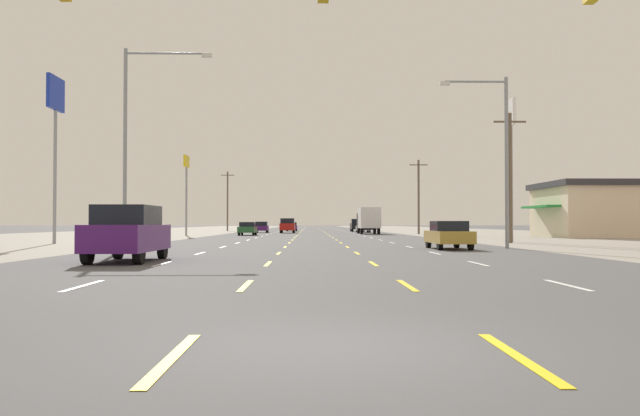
# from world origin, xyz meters

# --- Properties ---
(ground_plane) EXTENTS (572.00, 572.00, 0.00)m
(ground_plane) POSITION_xyz_m (0.00, 66.00, 0.00)
(ground_plane) COLOR #4C4C4F
(lot_apron_left) EXTENTS (28.00, 440.00, 0.01)m
(lot_apron_left) POSITION_xyz_m (-24.75, 66.00, 0.00)
(lot_apron_left) COLOR gray
(lot_apron_left) RESTS_ON ground
(lot_apron_right) EXTENTS (28.00, 440.00, 0.01)m
(lot_apron_right) POSITION_xyz_m (24.75, 66.00, 0.00)
(lot_apron_right) COLOR gray
(lot_apron_right) RESTS_ON ground
(lane_markings) EXTENTS (10.64, 227.60, 0.01)m
(lane_markings) POSITION_xyz_m (0.00, 104.50, 0.01)
(lane_markings) COLOR white
(lane_markings) RESTS_ON ground
(signal_span_wire) EXTENTS (25.46, 0.53, 9.53)m
(signal_span_wire) POSITION_xyz_m (0.02, 10.65, 5.46)
(signal_span_wire) COLOR brown
(signal_span_wire) RESTS_ON ground
(suv_far_left_nearest) EXTENTS (1.98, 4.90, 1.98)m
(suv_far_left_nearest) POSITION_xyz_m (-6.79, 15.93, 1.03)
(suv_far_left_nearest) COLOR #4C196B
(suv_far_left_nearest) RESTS_ON ground
(sedan_far_right_near) EXTENTS (1.80, 4.50, 1.46)m
(sedan_far_right_near) POSITION_xyz_m (6.88, 26.68, 0.76)
(sedan_far_right_near) COLOR #B28C33
(sedan_far_right_near) RESTS_ON ground
(sedan_far_left_mid) EXTENTS (1.80, 4.50, 1.46)m
(sedan_far_left_mid) POSITION_xyz_m (-7.20, 64.35, 0.76)
(sedan_far_left_mid) COLOR #235B2D
(sedan_far_left_mid) RESTS_ON ground
(box_truck_far_right_midfar) EXTENTS (2.40, 7.20, 3.23)m
(box_truck_far_right_midfar) POSITION_xyz_m (6.89, 73.05, 1.84)
(box_truck_far_right_midfar) COLOR black
(box_truck_far_right_midfar) RESTS_ON ground
(suv_inner_left_far) EXTENTS (1.98, 4.90, 1.98)m
(suv_inner_left_far) POSITION_xyz_m (-3.38, 80.96, 1.03)
(suv_inner_left_far) COLOR red
(suv_inner_left_far) RESTS_ON ground
(hatchback_far_left_farther) EXTENTS (1.72, 3.90, 1.54)m
(hatchback_far_left_farther) POSITION_xyz_m (-7.07, 83.76, 0.78)
(hatchback_far_left_farther) COLOR #4C196B
(hatchback_far_left_farther) RESTS_ON ground
(sedan_far_right_farthest) EXTENTS (1.80, 4.50, 1.46)m
(sedan_far_right_farthest) POSITION_xyz_m (7.17, 84.34, 0.76)
(sedan_far_right_farthest) COLOR silver
(sedan_far_right_farthest) RESTS_ON ground
(suv_far_right_distant_a) EXTENTS (1.98, 4.90, 1.98)m
(suv_far_right_distant_a) POSITION_xyz_m (7.04, 94.42, 1.03)
(suv_far_right_distant_a) COLOR black
(suv_far_right_distant_a) RESTS_ON ground
(sedan_inner_left_distant_b) EXTENTS (1.80, 4.50, 1.46)m
(sedan_inner_left_distant_b) POSITION_xyz_m (-3.38, 101.44, 0.76)
(sedan_inner_left_distant_b) COLOR #4C196B
(sedan_inner_left_distant_b) RESTS_ON ground
(storefront_right_row_1) EXTENTS (9.85, 10.66, 5.27)m
(storefront_right_row_1) POSITION_xyz_m (26.47, 54.81, 2.67)
(storefront_right_row_1) COLOR beige
(storefront_right_row_1) RESTS_ON ground
(pole_sign_left_row_1) EXTENTS (0.24, 2.56, 11.00)m
(pole_sign_left_row_1) POSITION_xyz_m (-17.11, 35.74, 8.58)
(pole_sign_left_row_1) COLOR gray
(pole_sign_left_row_1) RESTS_ON ground
(pole_sign_left_row_2) EXTENTS (0.24, 2.26, 8.69)m
(pole_sign_left_row_2) POSITION_xyz_m (-13.77, 63.55, 6.56)
(pole_sign_left_row_2) COLOR gray
(pole_sign_left_row_2) RESTS_ON ground
(pole_sign_right_row_1) EXTENTS (0.24, 1.67, 10.27)m
(pole_sign_right_row_1) POSITION_xyz_m (14.10, 39.23, 7.53)
(pole_sign_right_row_1) COLOR gray
(pole_sign_right_row_1) RESTS_ON ground
(streetlight_left_row_0) EXTENTS (4.66, 0.26, 10.63)m
(streetlight_left_row_0) POSITION_xyz_m (-9.69, 27.35, 6.16)
(streetlight_left_row_0) COLOR gray
(streetlight_left_row_0) RESTS_ON ground
(streetlight_right_row_0) EXTENTS (3.66, 0.26, 9.17)m
(streetlight_right_row_0) POSITION_xyz_m (9.79, 27.35, 5.29)
(streetlight_right_row_0) COLOR gray
(streetlight_right_row_0) RESTS_ON ground
(utility_pole_right_row_0) EXTENTS (2.20, 0.26, 8.85)m
(utility_pole_right_row_0) POSITION_xyz_m (13.24, 36.71, 4.62)
(utility_pole_right_row_0) COLOR brown
(utility_pole_right_row_0) RESTS_ON ground
(utility_pole_right_row_1) EXTENTS (2.20, 0.26, 9.01)m
(utility_pole_right_row_1) POSITION_xyz_m (12.84, 71.42, 4.70)
(utility_pole_right_row_1) COLOR brown
(utility_pole_right_row_1) RESTS_ON ground
(utility_pole_left_row_2) EXTENTS (2.20, 0.26, 10.04)m
(utility_pole_left_row_2) POSITION_xyz_m (-14.28, 102.80, 5.22)
(utility_pole_left_row_2) COLOR brown
(utility_pole_left_row_2) RESTS_ON ground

